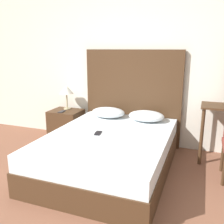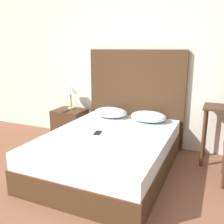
# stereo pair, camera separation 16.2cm
# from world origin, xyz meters

# --- Properties ---
(wall_back) EXTENTS (10.00, 0.06, 2.70)m
(wall_back) POSITION_xyz_m (0.00, 2.43, 1.35)
(wall_back) COLOR silver
(wall_back) RESTS_ON ground_plane
(bed) EXTENTS (1.42, 1.90, 0.46)m
(bed) POSITION_xyz_m (0.13, 1.38, 0.23)
(bed) COLOR #422B19
(bed) RESTS_ON ground_plane
(headboard) EXTENTS (1.49, 0.05, 1.45)m
(headboard) POSITION_xyz_m (0.13, 2.35, 0.73)
(headboard) COLOR #422B19
(headboard) RESTS_ON ground_plane
(pillow_left) EXTENTS (0.50, 0.39, 0.14)m
(pillow_left) POSITION_xyz_m (-0.16, 2.08, 0.53)
(pillow_left) COLOR silver
(pillow_left) RESTS_ON bed
(pillow_right) EXTENTS (0.50, 0.39, 0.14)m
(pillow_right) POSITION_xyz_m (0.42, 2.08, 0.53)
(pillow_right) COLOR silver
(pillow_right) RESTS_ON bed
(phone_on_bed) EXTENTS (0.10, 0.16, 0.01)m
(phone_on_bed) POSITION_xyz_m (0.00, 1.34, 0.47)
(phone_on_bed) COLOR black
(phone_on_bed) RESTS_ON bed
(nightstand) EXTENTS (0.49, 0.42, 0.49)m
(nightstand) POSITION_xyz_m (-0.91, 2.12, 0.25)
(nightstand) COLOR #422B19
(nightstand) RESTS_ON ground_plane
(table_lamp) EXTENTS (0.23, 0.23, 0.39)m
(table_lamp) POSITION_xyz_m (-0.93, 2.20, 0.80)
(table_lamp) COLOR tan
(table_lamp) RESTS_ON nightstand
(phone_on_nightstand) EXTENTS (0.08, 0.16, 0.01)m
(phone_on_nightstand) POSITION_xyz_m (-0.92, 2.01, 0.50)
(phone_on_nightstand) COLOR black
(phone_on_nightstand) RESTS_ON nightstand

